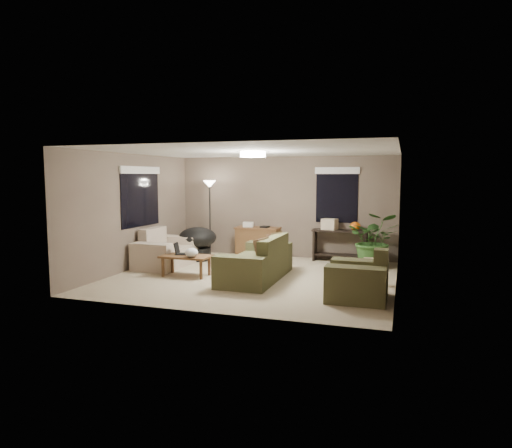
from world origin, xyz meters
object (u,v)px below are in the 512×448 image
(console_table, at_px, (340,243))
(desk, at_px, (258,242))
(loveseat, at_px, (165,253))
(papasan_chair, at_px, (198,241))
(armchair, at_px, (358,281))
(cat_scratching_post, at_px, (369,274))
(floor_lamp, at_px, (210,193))
(houseplant, at_px, (374,246))
(main_sofa, at_px, (258,264))
(coffee_table, at_px, (186,258))

(console_table, bearing_deg, desk, -178.50)
(desk, height_order, console_table, same)
(loveseat, height_order, console_table, loveseat)
(loveseat, xyz_separation_m, papasan_chair, (0.39, 0.88, 0.17))
(armchair, distance_m, console_table, 3.40)
(desk, bearing_deg, armchair, -49.45)
(loveseat, relative_size, desk, 1.45)
(cat_scratching_post, bearing_deg, desk, 142.71)
(armchair, height_order, console_table, armchair)
(desk, bearing_deg, floor_lamp, -168.11)
(papasan_chair, bearing_deg, armchair, -30.76)
(armchair, distance_m, floor_lamp, 5.15)
(armchair, bearing_deg, houseplant, 88.50)
(floor_lamp, distance_m, houseplant, 4.20)
(loveseat, height_order, houseplant, houseplant)
(cat_scratching_post, bearing_deg, main_sofa, -175.86)
(houseplant, distance_m, cat_scratching_post, 1.76)
(armchair, height_order, papasan_chair, armchair)
(papasan_chair, relative_size, houseplant, 0.85)
(main_sofa, height_order, houseplant, houseplant)
(console_table, relative_size, papasan_chair, 1.24)
(desk, distance_m, console_table, 2.04)
(desk, xyz_separation_m, papasan_chair, (-1.25, -0.85, 0.09))
(armchair, relative_size, houseplant, 0.81)
(houseplant, bearing_deg, console_table, 148.70)
(houseplant, bearing_deg, cat_scratching_post, -89.32)
(cat_scratching_post, bearing_deg, papasan_chair, 162.04)
(armchair, distance_m, coffee_table, 3.56)
(main_sofa, bearing_deg, floor_lamp, 132.87)
(main_sofa, relative_size, desk, 2.00)
(armchair, bearing_deg, loveseat, 161.00)
(houseplant, bearing_deg, coffee_table, -149.55)
(loveseat, height_order, cat_scratching_post, loveseat)
(armchair, relative_size, console_table, 0.77)
(desk, relative_size, console_table, 0.85)
(desk, distance_m, cat_scratching_post, 3.62)
(papasan_chair, height_order, floor_lamp, floor_lamp)
(loveseat, distance_m, floor_lamp, 2.02)
(coffee_table, distance_m, floor_lamp, 2.65)
(main_sofa, relative_size, cat_scratching_post, 4.40)
(floor_lamp, bearing_deg, armchair, -37.12)
(main_sofa, height_order, console_table, main_sofa)
(main_sofa, xyz_separation_m, houseplant, (2.10, 1.90, 0.18))
(armchair, height_order, houseplant, houseplant)
(armchair, bearing_deg, papasan_chair, 149.24)
(main_sofa, bearing_deg, console_table, 62.02)
(coffee_table, xyz_separation_m, floor_lamp, (-0.48, 2.29, 1.24))
(console_table, height_order, floor_lamp, floor_lamp)
(console_table, distance_m, papasan_chair, 3.40)
(loveseat, xyz_separation_m, floor_lamp, (0.46, 1.48, 1.30))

